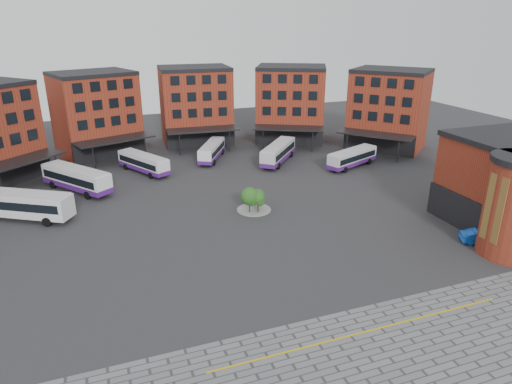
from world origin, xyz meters
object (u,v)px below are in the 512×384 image
object	(u,v)px
bus_c	(143,163)
bus_d	(212,151)
bus_a	(23,204)
bus_f	(352,158)
blue_car	(483,237)
bus_e	(278,152)
bus_b	(76,179)
tree_island	(254,198)

from	to	relation	value
bus_c	bus_d	distance (m)	12.53
bus_d	bus_a	bearing A→B (deg)	-120.57
bus_f	blue_car	bearing A→B (deg)	-24.79
bus_d	bus_e	world-z (taller)	bus_e
bus_a	bus_b	bearing A→B (deg)	-5.56
bus_c	blue_car	size ratio (longest dim) A/B	2.26
bus_b	blue_car	distance (m)	52.99
bus_a	bus_c	size ratio (longest dim) A/B	1.14
tree_island	bus_a	bearing A→B (deg)	164.58
tree_island	bus_a	world-z (taller)	bus_a
bus_b	bus_c	size ratio (longest dim) A/B	1.09
bus_e	bus_b	bearing A→B (deg)	-134.10
bus_a	blue_car	size ratio (longest dim) A/B	2.59
bus_f	blue_car	world-z (taller)	bus_f
tree_island	bus_e	distance (m)	21.72
bus_a	blue_car	distance (m)	53.73
bus_b	bus_e	world-z (taller)	bus_b
bus_e	blue_car	size ratio (longest dim) A/B	2.26
bus_b	bus_f	world-z (taller)	bus_b
tree_island	bus_d	xyz separation A→B (m)	(0.94, 24.17, -0.25)
bus_b	blue_car	bearing A→B (deg)	-74.95
bus_c	bus_d	world-z (taller)	bus_c
tree_island	bus_d	distance (m)	24.19
bus_f	blue_car	xyz separation A→B (m)	(-1.15, -28.97, -0.83)
tree_island	bus_e	size ratio (longest dim) A/B	0.42
bus_e	bus_f	world-z (taller)	bus_e
tree_island	bus_d	size ratio (longest dim) A/B	0.43
bus_d	blue_car	bearing A→B (deg)	-35.63
bus_a	bus_e	xyz separation A→B (m)	(38.45, 11.11, -0.30)
bus_c	bus_a	bearing A→B (deg)	-168.47
tree_island	bus_f	xyz separation A→B (m)	(21.66, 12.01, -0.23)
bus_a	bus_e	distance (m)	40.03
tree_island	blue_car	world-z (taller)	tree_island
bus_b	bus_f	distance (m)	43.00
bus_c	bus_f	world-z (taller)	bus_c
bus_b	bus_f	xyz separation A→B (m)	(42.84, -3.73, -0.26)
tree_island	bus_f	size ratio (longest dim) A/B	0.42
bus_e	bus_a	bearing A→B (deg)	-123.12
tree_island	blue_car	size ratio (longest dim) A/B	0.95
bus_a	bus_e	bearing A→B (deg)	-42.71
tree_island	bus_c	xyz separation A→B (m)	(-11.18, 20.96, -0.21)
tree_island	blue_car	distance (m)	26.64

